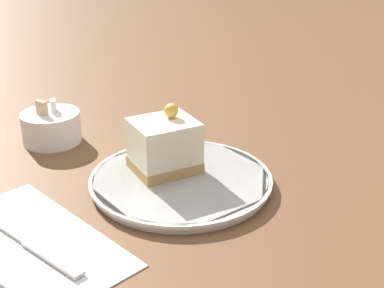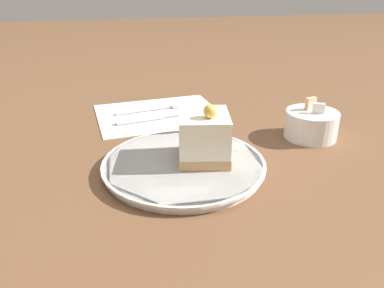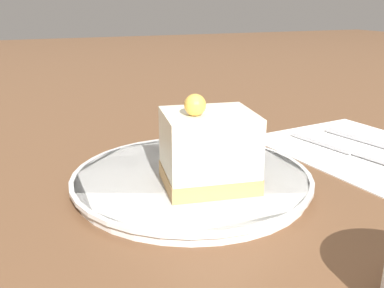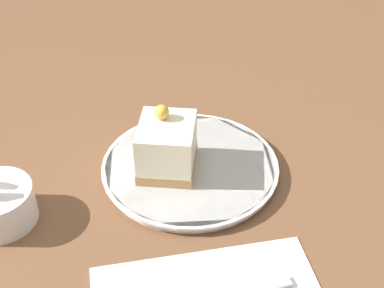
% 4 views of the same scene
% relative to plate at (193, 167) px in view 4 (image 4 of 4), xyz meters
% --- Properties ---
extents(ground_plane, '(4.00, 4.00, 0.00)m').
position_rel_plate_xyz_m(ground_plane, '(-0.01, 0.04, -0.01)').
color(ground_plane, brown).
extents(plate, '(0.24, 0.24, 0.01)m').
position_rel_plate_xyz_m(plate, '(0.00, 0.00, 0.00)').
color(plate, silver).
rests_on(plate, ground_plane).
extents(cake_slice, '(0.10, 0.09, 0.09)m').
position_rel_plate_xyz_m(cake_slice, '(-0.00, 0.03, 0.04)').
color(cake_slice, '#AD8451').
rests_on(cake_slice, plate).
extents(sugar_bowl, '(0.09, 0.09, 0.07)m').
position_rel_plate_xyz_m(sugar_bowl, '(-0.08, 0.24, 0.02)').
color(sugar_bowl, white).
rests_on(sugar_bowl, ground_plane).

